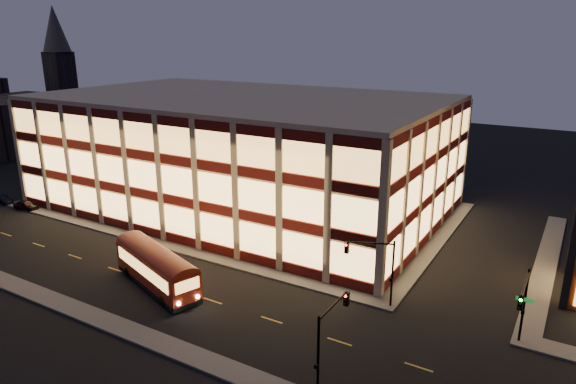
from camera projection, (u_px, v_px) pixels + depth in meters
The scene contains 14 objects.
ground at pixel (174, 252), 53.87m from camera, with size 200.00×200.00×0.00m, color black.
sidewalk_office_south at pixel (159, 243), 56.12m from camera, with size 54.00×2.00×0.15m, color #514F4C.
sidewalk_office_east at pixel (436, 241), 56.65m from camera, with size 2.00×30.00×0.15m, color #514F4C.
sidewalk_tower_west at pixel (546, 262), 51.30m from camera, with size 2.00×30.00×0.15m, color #514F4C.
sidewalk_near at pixel (67, 306), 43.16m from camera, with size 100.00×2.00×0.15m, color #514F4C.
office_building at pixel (243, 151), 67.04m from camera, with size 50.45×30.45×14.50m.
church_tower at pixel (63, 92), 118.10m from camera, with size 5.00×5.00×18.00m, color #2D2621.
church_spire at pixel (55, 28), 113.94m from camera, with size 6.00×6.00×10.00m, color #4C473F.
traffic_signal_far at pixel (376, 261), 42.05m from camera, with size 3.79×1.87×6.00m.
traffic_signal_right at pixel (523, 301), 35.86m from camera, with size 1.20×4.37×6.00m.
traffic_signal_near at pixel (329, 331), 32.16m from camera, with size 0.32×4.45×6.00m.
trolley_bus at pixel (156, 266), 45.96m from camera, with size 11.35×6.24×3.74m.
parked_car_0 at pixel (26, 205), 66.74m from camera, with size 1.39×3.46×1.18m, color black.
parked_car_1 at pixel (3, 200), 69.21m from camera, with size 1.13×3.24×1.07m, color black.
Camera 1 is at (35.58, -36.55, 22.03)m, focal length 32.00 mm.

